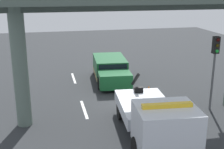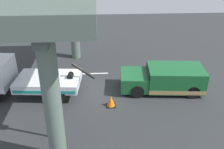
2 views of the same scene
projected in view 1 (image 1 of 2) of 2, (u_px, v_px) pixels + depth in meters
The scene contains 8 objects.
ground_plane at pixel (129, 106), 17.32m from camera, with size 60.00×40.00×0.10m, color #2D3033.
lane_stripe_west at pixel (74, 78), 22.38m from camera, with size 2.60×0.16×0.01m, color silver.
lane_stripe_mid at pixel (84, 109), 16.77m from camera, with size 2.60×0.16×0.01m, color silver.
tow_truck_white at pixel (155, 118), 12.81m from camera, with size 7.33×2.86×2.46m.
towed_van_green at pixel (111, 70), 21.65m from camera, with size 5.35×2.58×1.58m.
overpass_structure at pixel (137, 4), 14.49m from camera, with size 3.60×13.38×6.67m.
traffic_light_near at pixel (215, 57), 15.93m from camera, with size 0.39×0.32×4.10m.
traffic_cone_orange at pixel (149, 91), 18.74m from camera, with size 0.56×0.56×0.66m.
Camera 1 is at (15.48, -4.43, 6.67)m, focal length 48.16 mm.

